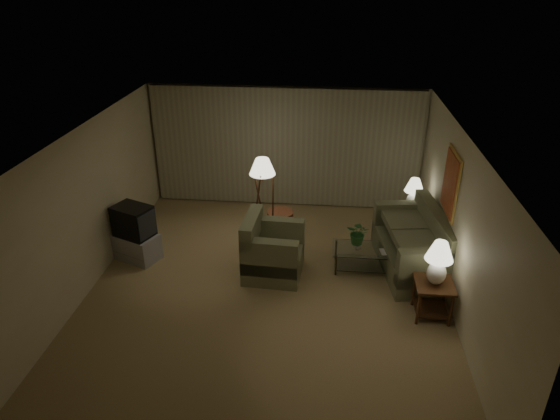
# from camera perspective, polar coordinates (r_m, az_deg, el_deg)

# --- Properties ---
(ground) EXTENTS (7.00, 7.00, 0.00)m
(ground) POSITION_cam_1_polar(r_m,az_deg,el_deg) (8.64, -1.47, -9.01)
(ground) COLOR tan
(ground) RESTS_ON ground
(room_shell) EXTENTS (6.04, 7.02, 2.72)m
(room_shell) POSITION_cam_1_polar(r_m,az_deg,el_deg) (9.14, -0.29, 5.51)
(room_shell) COLOR beige
(room_shell) RESTS_ON ground
(sofa) EXTENTS (2.28, 1.55, 0.89)m
(sofa) POSITION_cam_1_polar(r_m,az_deg,el_deg) (9.26, 14.80, -4.10)
(sofa) COLOR #7C7E59
(sofa) RESTS_ON ground
(armchair) EXTENTS (1.15, 1.10, 0.87)m
(armchair) POSITION_cam_1_polar(r_m,az_deg,el_deg) (8.82, -0.75, -4.80)
(armchair) COLOR #7C7E59
(armchair) RESTS_ON ground
(side_table_near) EXTENTS (0.58, 0.58, 0.60)m
(side_table_near) POSITION_cam_1_polar(r_m,az_deg,el_deg) (8.18, 17.09, -9.07)
(side_table_near) COLOR #38220F
(side_table_near) RESTS_ON ground
(side_table_far) EXTENTS (0.47, 0.39, 0.60)m
(side_table_far) POSITION_cam_1_polar(r_m,az_deg,el_deg) (10.39, 14.67, -0.90)
(side_table_far) COLOR #38220F
(side_table_far) RESTS_ON ground
(table_lamp_near) EXTENTS (0.42, 0.42, 0.73)m
(table_lamp_near) POSITION_cam_1_polar(r_m,az_deg,el_deg) (7.85, 17.68, -5.40)
(table_lamp_near) COLOR white
(table_lamp_near) RESTS_ON side_table_near
(table_lamp_far) EXTENTS (0.38, 0.38, 0.66)m
(table_lamp_far) POSITION_cam_1_polar(r_m,az_deg,el_deg) (10.14, 15.05, 2.08)
(table_lamp_far) COLOR white
(table_lamp_far) RESTS_ON side_table_far
(coffee_table) EXTENTS (1.18, 0.64, 0.41)m
(coffee_table) POSITION_cam_1_polar(r_m,az_deg,el_deg) (9.15, 9.70, -5.14)
(coffee_table) COLOR silver
(coffee_table) RESTS_ON ground
(tv_cabinet) EXTENTS (1.17, 1.08, 0.50)m
(tv_cabinet) POSITION_cam_1_polar(r_m,az_deg,el_deg) (9.73, -16.04, -4.03)
(tv_cabinet) COLOR #99999B
(tv_cabinet) RESTS_ON ground
(crt_tv) EXTENTS (1.02, 0.96, 0.58)m
(crt_tv) POSITION_cam_1_polar(r_m,az_deg,el_deg) (9.48, -16.44, -1.22)
(crt_tv) COLOR black
(crt_tv) RESTS_ON tv_cabinet
(floor_lamp) EXTENTS (0.52, 0.52, 1.60)m
(floor_lamp) POSITION_cam_1_polar(r_m,az_deg,el_deg) (10.04, -1.98, 1.82)
(floor_lamp) COLOR #38220F
(floor_lamp) RESTS_ON ground
(ottoman) EXTENTS (0.61, 0.61, 0.36)m
(ottoman) POSITION_cam_1_polar(r_m,az_deg,el_deg) (10.46, 0.02, -1.10)
(ottoman) COLOR #975433
(ottoman) RESTS_ON ground
(vase) EXTENTS (0.18, 0.18, 0.15)m
(vase) POSITION_cam_1_polar(r_m,az_deg,el_deg) (9.03, 8.85, -3.97)
(vase) COLOR white
(vase) RESTS_ON coffee_table
(flowers) EXTENTS (0.47, 0.43, 0.44)m
(flowers) POSITION_cam_1_polar(r_m,az_deg,el_deg) (8.89, 8.98, -2.32)
(flowers) COLOR #337333
(flowers) RESTS_ON vase
(book) EXTENTS (0.20, 0.25, 0.02)m
(book) POSITION_cam_1_polar(r_m,az_deg,el_deg) (9.02, 11.39, -4.74)
(book) COLOR olive
(book) RESTS_ON coffee_table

